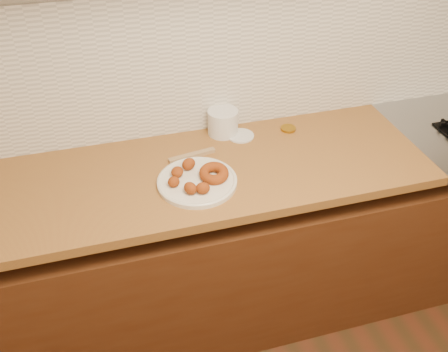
{
  "coord_description": "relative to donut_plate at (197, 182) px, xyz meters",
  "views": [
    {
      "loc": [
        -0.73,
        0.22,
        2.02
      ],
      "look_at": [
        -0.35,
        1.58,
        0.93
      ],
      "focal_mm": 38.0,
      "sensor_mm": 36.0,
      "label": 1
    }
  ],
  "objects": [
    {
      "name": "butcher_block",
      "position": [
        -0.2,
        0.09,
        -0.03
      ],
      "size": [
        2.3,
        0.62,
        0.04
      ],
      "primitive_type": "cube",
      "color": "olive",
      "rests_on": "base_cabinet"
    },
    {
      "name": "wooden_utensil",
      "position": [
        0.02,
        0.18,
        -0.0
      ],
      "size": [
        0.2,
        0.06,
        0.02
      ],
      "primitive_type": "cube",
      "rotation": [
        0.0,
        0.0,
        0.16
      ],
      "color": "#9A7850",
      "rests_on": "butcher_block"
    },
    {
      "name": "tub_lid",
      "position": [
        0.26,
        0.27,
        -0.01
      ],
      "size": [
        0.15,
        0.15,
        0.01
      ],
      "primitive_type": "cylinder",
      "rotation": [
        0.0,
        0.0,
        -0.31
      ],
      "color": "silver",
      "rests_on": "butcher_block"
    },
    {
      "name": "brass_jar_lid",
      "position": [
        0.48,
        0.27,
        -0.0
      ],
      "size": [
        0.08,
        0.08,
        0.01
      ],
      "primitive_type": "cylinder",
      "rotation": [
        0.0,
        0.0,
        0.18
      ],
      "color": "#9F7518",
      "rests_on": "butcher_block"
    },
    {
      "name": "ring_donut",
      "position": [
        0.07,
        -0.0,
        0.03
      ],
      "size": [
        0.12,
        0.13,
        0.05
      ],
      "primitive_type": "torus",
      "rotation": [
        0.1,
        0.0,
        0.1
      ],
      "color": "maroon",
      "rests_on": "donut_plate"
    },
    {
      "name": "base_cabinet",
      "position": [
        0.45,
        0.09,
        -0.52
      ],
      "size": [
        3.6,
        0.6,
        0.77
      ],
      "primitive_type": "cube",
      "color": "#472612",
      "rests_on": "floor"
    },
    {
      "name": "fried_dough_chunks",
      "position": [
        -0.04,
        -0.01,
        0.03
      ],
      "size": [
        0.15,
        0.22,
        0.05
      ],
      "color": "maroon",
      "rests_on": "donut_plate"
    },
    {
      "name": "backsplash",
      "position": [
        0.45,
        0.38,
        0.29
      ],
      "size": [
        3.6,
        0.02,
        0.6
      ],
      "primitive_type": "cube",
      "color": "beige",
      "rests_on": "wall_back"
    },
    {
      "name": "wall_back",
      "position": [
        0.45,
        0.4,
        0.44
      ],
      "size": [
        4.0,
        0.02,
        2.7
      ],
      "primitive_type": "cube",
      "color": "#C4B699",
      "rests_on": "ground"
    },
    {
      "name": "donut_plate",
      "position": [
        0.0,
        0.0,
        0.0
      ],
      "size": [
        0.3,
        0.3,
        0.02
      ],
      "primitive_type": "cylinder",
      "color": "beige",
      "rests_on": "butcher_block"
    },
    {
      "name": "plastic_tub",
      "position": [
        0.19,
        0.32,
        0.05
      ],
      "size": [
        0.17,
        0.17,
        0.11
      ],
      "primitive_type": "cylinder",
      "rotation": [
        0.0,
        0.0,
        -0.3
      ],
      "color": "silver",
      "rests_on": "butcher_block"
    }
  ]
}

